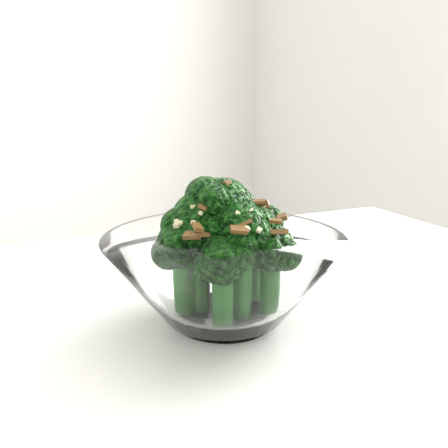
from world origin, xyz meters
TOP-DOWN VIEW (x-y plane):
  - broccoli_dish at (0.14, -0.03)m, footprint 0.20×0.20m

SIDE VIEW (x-z plane):
  - broccoli_dish at x=0.14m, z-range 0.74..0.86m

